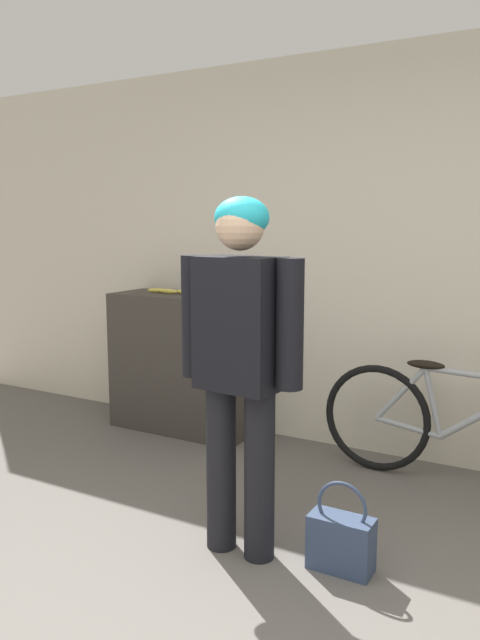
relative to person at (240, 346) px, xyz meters
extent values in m
cube|color=beige|center=(0.31, 1.58, 0.33)|extent=(8.00, 0.06, 2.60)
cube|color=#38332D|center=(-1.23, 1.32, -0.47)|extent=(1.05, 0.42, 1.00)
cylinder|color=black|center=(-0.10, 0.00, -0.58)|extent=(0.14, 0.14, 0.78)
cylinder|color=black|center=(0.10, 0.00, -0.58)|extent=(0.14, 0.14, 0.78)
cube|color=black|center=(0.00, 0.00, 0.10)|extent=(0.38, 0.27, 0.59)
cylinder|color=black|center=(-0.24, 0.00, 0.12)|extent=(0.12, 0.12, 0.56)
cylinder|color=black|center=(0.24, 0.00, 0.12)|extent=(0.12, 0.12, 0.56)
sphere|color=#DBB28E|center=(0.00, 0.00, 0.53)|extent=(0.21, 0.21, 0.21)
ellipsoid|color=#23B7CC|center=(0.00, 0.01, 0.56)|extent=(0.24, 0.22, 0.18)
torus|color=black|center=(0.25, 1.26, -0.64)|extent=(0.66, 0.06, 0.66)
cylinder|color=#999EA3|center=(0.44, 1.25, -0.67)|extent=(0.39, 0.04, 0.08)
cylinder|color=#999EA3|center=(0.39, 1.26, -0.47)|extent=(0.31, 0.04, 0.37)
cylinder|color=#999EA3|center=(0.58, 1.25, -0.49)|extent=(0.13, 0.04, 0.41)
cylinder|color=#999EA3|center=(0.83, 1.25, -0.30)|extent=(0.61, 0.05, 0.05)
ellipsoid|color=black|center=(0.53, 1.25, -0.27)|extent=(0.22, 0.09, 0.05)
ellipsoid|color=#EAD64C|center=(-1.36, 1.33, 0.05)|extent=(0.16, 0.03, 0.03)
ellipsoid|color=#EAD64C|center=(-1.47, 1.35, 0.05)|extent=(0.15, 0.09, 0.03)
ellipsoid|color=#EAD64C|center=(-1.25, 1.35, 0.05)|extent=(0.15, 0.09, 0.03)
sphere|color=brown|center=(-1.53, 1.36, 0.05)|extent=(0.02, 0.02, 0.02)
cube|color=#334260|center=(0.46, 0.08, -0.85)|extent=(0.28, 0.14, 0.24)
torus|color=#334260|center=(0.46, 0.08, -0.68)|extent=(0.23, 0.02, 0.23)
camera|label=1|loc=(1.33, -2.35, 0.53)|focal=35.00mm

